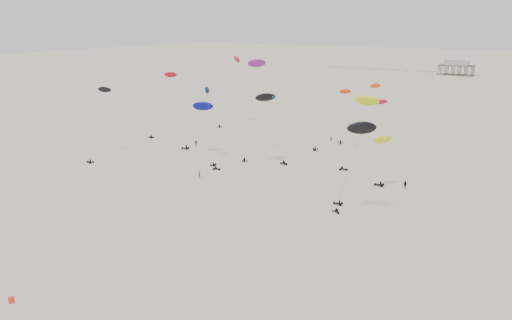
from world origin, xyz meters
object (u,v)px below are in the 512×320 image
Objects in this scene: pavilion_main at (456,68)px; spectator_0 at (200,178)px; rig_2 at (370,113)px; rig_7 at (165,93)px.

pavilion_main reaches higher than spectator_0.
pavilion_main is at bearing -106.80° from rig_2.
rig_2 is 0.91× the size of rig_7.
pavilion_main is 10.97× the size of spectator_0.
pavilion_main is at bearing -6.27° from rig_7.
rig_2 is at bearing -86.24° from pavilion_main.
rig_7 is (-42.42, -230.70, 8.75)m from pavilion_main.
rig_7 is at bearing -100.42° from pavilion_main.
pavilion_main is at bearing -39.29° from spectator_0.
pavilion_main is 1.06× the size of rig_7.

